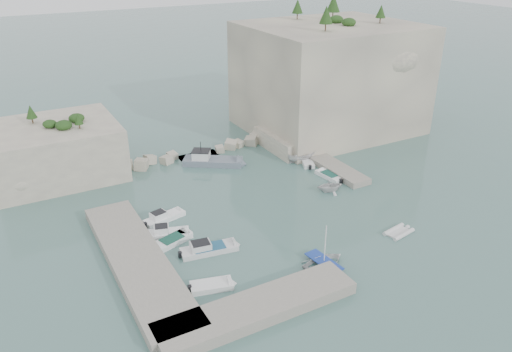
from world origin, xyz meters
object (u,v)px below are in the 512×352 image
motorboat_c (172,243)px  tender_east_c (307,163)px  motorboat_d (209,252)px  tender_east_d (302,161)px  motorboat_b (168,236)px  tender_east_a (329,191)px  tender_east_b (329,178)px  motorboat_e (212,288)px  work_boat (213,164)px  motorboat_a (165,220)px  rowboat (324,265)px  inflatable_dinghy (398,233)px

motorboat_c → tender_east_c: size_ratio=1.04×
motorboat_d → tender_east_d: bearing=43.6°
motorboat_b → tender_east_a: size_ratio=1.44×
tender_east_a → tender_east_b: size_ratio=0.74×
tender_east_a → motorboat_e: bearing=130.0°
tender_east_b → work_boat: 16.55m
motorboat_a → rowboat: 19.20m
motorboat_e → tender_east_b: 27.32m
motorboat_e → work_boat: size_ratio=0.46×
tender_east_a → tender_east_c: 9.01m
tender_east_c → motorboat_d: bearing=145.7°
motorboat_a → tender_east_d: tender_east_d is taller
motorboat_d → tender_east_a: size_ratio=1.87×
work_boat → tender_east_c: bearing=6.2°
motorboat_c → tender_east_c: bearing=5.4°
motorboat_e → work_boat: bearing=80.1°
motorboat_a → work_boat: 16.21m
motorboat_a → motorboat_d: same height
motorboat_b → motorboat_e: 10.47m
tender_east_d → motorboat_d: bearing=129.8°
tender_east_a → motorboat_c: bearing=107.9°
motorboat_d → motorboat_c: bearing=138.1°
tender_east_a → motorboat_d: bearing=118.4°
motorboat_a → motorboat_d: size_ratio=0.83×
motorboat_d → motorboat_e: bearing=-103.3°
motorboat_b → motorboat_c: motorboat_b is taller
tender_east_b → motorboat_b: bearing=91.3°
motorboat_b → tender_east_c: motorboat_b is taller
motorboat_d → tender_east_d: 25.72m
inflatable_dinghy → tender_east_a: bearing=82.3°
inflatable_dinghy → tender_east_d: 21.47m
motorboat_b → work_boat: work_boat is taller
motorboat_a → tender_east_b: motorboat_a is taller
motorboat_e → tender_east_c: (23.59, 19.34, 0.00)m
motorboat_a → work_boat: (11.32, 11.61, 0.00)m
inflatable_dinghy → tender_east_d: bearing=75.4°
motorboat_d → tender_east_b: size_ratio=1.39×
tender_east_b → tender_east_d: 6.34m
motorboat_c → tender_east_a: size_ratio=1.40×
tender_east_b → tender_east_d: size_ratio=0.99×
motorboat_e → motorboat_b: bearing=106.9°
motorboat_e → tender_east_d: size_ratio=0.91×
motorboat_a → motorboat_c: motorboat_a is taller
motorboat_e → tender_east_c: bearing=54.1°
inflatable_dinghy → motorboat_d: bearing=150.8°
motorboat_a → inflatable_dinghy: bearing=-49.4°
motorboat_c → motorboat_d: size_ratio=0.75×
tender_east_a → tender_east_d: bearing=0.6°
motorboat_b → tender_east_b: 24.16m
tender_east_d → motorboat_c: bearing=120.3°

